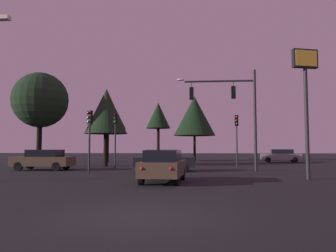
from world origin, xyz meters
TOP-DOWN VIEW (x-y plane):
  - ground_plane at (0.00, 24.50)m, footprint 168.00×168.00m
  - traffic_signal_mast_arm at (4.04, 15.90)m, footprint 5.70×0.40m
  - traffic_light_corner_left at (-5.18, 18.23)m, footprint 0.32×0.36m
  - traffic_light_corner_right at (-5.43, 12.59)m, footprint 0.37×0.39m
  - traffic_light_median at (4.73, 19.99)m, footprint 0.32×0.36m
  - car_nearside_lane at (-0.18, 7.83)m, footprint 1.98×4.15m
  - car_crossing_left at (-0.89, 15.38)m, footprint 4.34×1.88m
  - car_crossing_right at (-9.94, 15.69)m, footprint 4.40×1.90m
  - car_far_lane at (11.17, 31.63)m, footprint 4.71×2.35m
  - store_sign_illuminated at (7.13, 9.81)m, footprint 1.41×0.63m
  - tree_behind_sign at (1.10, 34.24)m, footprint 5.30×5.30m
  - tree_left_far at (-6.77, 21.11)m, footprint 3.84×3.84m
  - tree_center_horizon at (-9.62, 31.76)m, footprint 4.48×4.48m
  - tree_right_cluster at (-12.66, 20.38)m, footprint 4.97×4.97m
  - tree_lot_edge at (-4.01, 37.75)m, footprint 3.40×3.40m

SIDE VIEW (x-z plane):
  - ground_plane at x=0.00m, z-range 0.00..0.00m
  - car_nearside_lane at x=-0.18m, z-range 0.03..1.55m
  - car_crossing_left at x=-0.89m, z-range 0.03..1.55m
  - car_far_lane at x=11.17m, z-range 0.04..1.56m
  - car_crossing_right at x=-9.94m, z-range 0.04..1.56m
  - traffic_light_corner_right at x=-5.43m, z-range 0.85..4.89m
  - traffic_light_median at x=4.73m, z-range 0.92..5.32m
  - traffic_light_corner_left at x=-5.18m, z-range 0.93..5.44m
  - traffic_signal_mast_arm at x=4.04m, z-range 1.18..8.44m
  - tree_left_far at x=-6.77m, z-range 1.44..8.49m
  - store_sign_illuminated at x=7.13m, z-range 1.60..8.44m
  - tree_behind_sign at x=1.10m, z-range 1.62..9.99m
  - tree_right_cluster at x=-12.66m, z-range 1.72..10.18m
  - tree_lot_edge at x=-4.01m, z-range 2.15..10.22m
  - tree_center_horizon at x=-9.62m, z-range 2.00..10.56m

